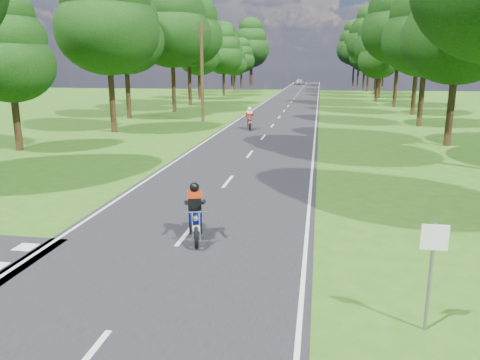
# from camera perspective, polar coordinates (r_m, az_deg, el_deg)

# --- Properties ---
(ground) EXTENTS (160.00, 160.00, 0.00)m
(ground) POSITION_cam_1_polar(r_m,az_deg,el_deg) (11.42, -9.27, -9.92)
(ground) COLOR #2B5613
(ground) RESTS_ON ground
(main_road) EXTENTS (7.00, 140.00, 0.02)m
(main_road) POSITION_cam_1_polar(r_m,az_deg,el_deg) (60.14, 6.27, 9.43)
(main_road) COLOR black
(main_road) RESTS_ON ground
(road_markings) EXTENTS (7.40, 140.00, 0.01)m
(road_markings) POSITION_cam_1_polar(r_m,az_deg,el_deg) (58.28, 6.02, 9.31)
(road_markings) COLOR silver
(road_markings) RESTS_ON main_road
(treeline) EXTENTS (40.00, 115.35, 14.78)m
(treeline) POSITION_cam_1_polar(r_m,az_deg,el_deg) (70.05, 8.19, 16.74)
(treeline) COLOR black
(treeline) RESTS_ON ground
(telegraph_pole) EXTENTS (1.20, 0.26, 8.00)m
(telegraph_pole) POSITION_cam_1_polar(r_m,az_deg,el_deg) (39.04, -4.65, 13.09)
(telegraph_pole) COLOR #382616
(telegraph_pole) RESTS_ON ground
(road_sign) EXTENTS (0.45, 0.07, 2.00)m
(road_sign) POSITION_cam_1_polar(r_m,az_deg,el_deg) (8.72, 22.37, -8.95)
(road_sign) COLOR slate
(road_sign) RESTS_ON ground
(rider_near_blue) EXTENTS (1.08, 1.89, 1.50)m
(rider_near_blue) POSITION_cam_1_polar(r_m,az_deg,el_deg) (12.57, -5.50, -3.80)
(rider_near_blue) COLOR navy
(rider_near_blue) RESTS_ON main_road
(rider_far_red) EXTENTS (0.98, 1.98, 1.58)m
(rider_far_red) POSITION_cam_1_polar(r_m,az_deg,el_deg) (34.09, 1.18, 7.53)
(rider_far_red) COLOR maroon
(rider_far_red) RESTS_ON main_road
(distant_car) EXTENTS (2.63, 4.21, 1.34)m
(distant_car) POSITION_cam_1_polar(r_m,az_deg,el_deg) (113.80, 7.29, 11.80)
(distant_car) COLOR silver
(distant_car) RESTS_ON main_road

